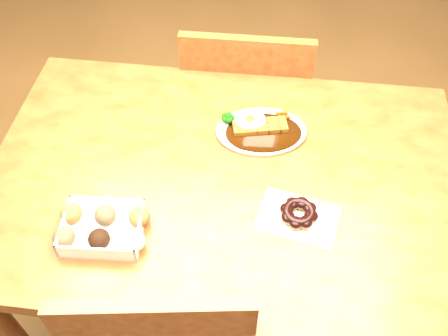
# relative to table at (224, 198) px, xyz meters

# --- Properties ---
(ground) EXTENTS (6.00, 6.00, 0.00)m
(ground) POSITION_rel_table_xyz_m (0.00, 0.00, -0.65)
(ground) COLOR brown
(ground) RESTS_ON ground
(table) EXTENTS (1.20, 0.80, 0.75)m
(table) POSITION_rel_table_xyz_m (0.00, 0.00, 0.00)
(table) COLOR #4D2C0F
(table) RESTS_ON ground
(chair_far) EXTENTS (0.43, 0.43, 0.87)m
(chair_far) POSITION_rel_table_xyz_m (0.01, 0.53, -0.17)
(chair_far) COLOR #4D2C0F
(chair_far) RESTS_ON ground
(katsu_curry_plate) EXTENTS (0.26, 0.21, 0.05)m
(katsu_curry_plate) POSITION_rel_table_xyz_m (0.08, 0.16, 0.11)
(katsu_curry_plate) COLOR white
(katsu_curry_plate) RESTS_ON table
(donut_box) EXTENTS (0.21, 0.15, 0.05)m
(donut_box) POSITION_rel_table_xyz_m (-0.25, -0.20, 0.12)
(donut_box) COLOR white
(donut_box) RESTS_ON table
(pon_de_ring) EXTENTS (0.21, 0.16, 0.04)m
(pon_de_ring) POSITION_rel_table_xyz_m (0.19, -0.11, 0.12)
(pon_de_ring) COLOR silver
(pon_de_ring) RESTS_ON table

